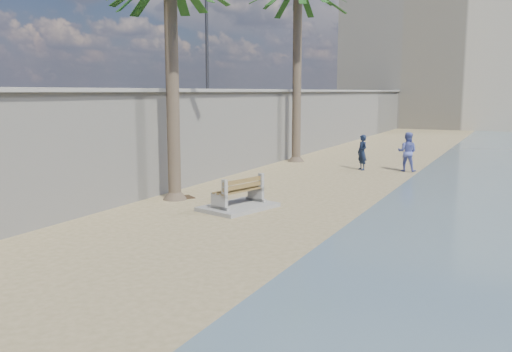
% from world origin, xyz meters
% --- Properties ---
extents(ground_plane, '(140.00, 140.00, 0.00)m').
position_xyz_m(ground_plane, '(0.00, 0.00, 0.00)').
color(ground_plane, '#9C8860').
extents(seawall, '(0.45, 70.00, 3.50)m').
position_xyz_m(seawall, '(-5.20, 20.00, 1.75)').
color(seawall, gray).
rests_on(seawall, ground_plane).
extents(wall_cap, '(0.80, 70.00, 0.12)m').
position_xyz_m(wall_cap, '(-5.20, 20.00, 3.55)').
color(wall_cap, gray).
rests_on(wall_cap, seawall).
extents(end_building, '(18.00, 12.00, 14.00)m').
position_xyz_m(end_building, '(-2.00, 52.00, 7.00)').
color(end_building, '#B7AA93').
rests_on(end_building, ground_plane).
extents(bench_far, '(2.02, 2.52, 0.92)m').
position_xyz_m(bench_far, '(-1.54, 7.88, 0.40)').
color(bench_far, gray).
rests_on(bench_far, ground_plane).
extents(streetlight, '(0.28, 0.28, 5.12)m').
position_xyz_m(streetlight, '(-5.10, 12.00, 6.64)').
color(streetlight, '#2D2D33').
rests_on(streetlight, wall_cap).
extents(person_a, '(0.79, 0.78, 1.83)m').
position_xyz_m(person_a, '(-0.44, 17.57, 0.91)').
color(person_a, '#121C33').
rests_on(person_a, ground_plane).
extents(person_b, '(0.93, 0.73, 1.93)m').
position_xyz_m(person_b, '(1.46, 18.03, 0.96)').
color(person_b, '#505AA7').
rests_on(person_b, ground_plane).
extents(debris_c, '(0.92, 0.95, 0.03)m').
position_xyz_m(debris_c, '(-4.03, 8.52, 0.01)').
color(debris_c, '#382616').
rests_on(debris_c, ground_plane).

